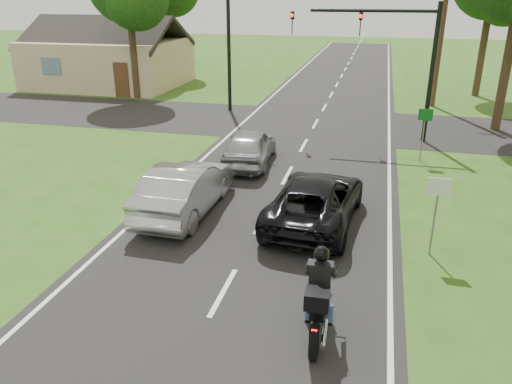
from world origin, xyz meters
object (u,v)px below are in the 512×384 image
silver_suv (250,146)px  sign_green (425,122)px  utility_pole_far (444,16)px  sign_white (437,198)px  motorcycle_rider (319,301)px  dark_suv (316,200)px  silver_sedan (186,188)px  traffic_signal (390,47)px

silver_suv → sign_green: 6.94m
silver_suv → sign_green: (6.59, 2.00, 0.87)m
utility_pole_far → sign_white: bearing=-94.5°
utility_pole_far → motorcycle_rider: bearing=-99.7°
dark_suv → silver_suv: silver_suv is taller
motorcycle_rider → utility_pole_far: size_ratio=0.23×
utility_pole_far → sign_green: utility_pole_far is taller
sign_white → dark_suv: bearing=158.3°
silver_suv → sign_white: bearing=132.9°
silver_sedan → traffic_signal: (5.78, 9.98, 3.34)m
motorcycle_rider → traffic_signal: bearing=83.8°
utility_pole_far → silver_sedan: bearing=-115.7°
silver_sedan → traffic_signal: bearing=-119.2°
silver_suv → sign_green: sign_green is taller
silver_sedan → sign_white: sign_white is taller
silver_suv → traffic_signal: 7.88m
utility_pole_far → silver_suv: bearing=-121.2°
traffic_signal → sign_white: (1.36, -11.02, -2.54)m
silver_suv → sign_green: bearing=-167.1°
sign_green → silver_sedan: bearing=-136.5°
motorcycle_rider → sign_white: 4.70m
traffic_signal → utility_pole_far: utility_pole_far is taller
silver_sedan → sign_green: 10.15m
motorcycle_rider → utility_pole_far: utility_pole_far is taller
sign_white → traffic_signal: bearing=97.0°
silver_suv → traffic_signal: (5.03, 5.02, 3.41)m
utility_pole_far → sign_green: 11.63m
motorcycle_rider → dark_suv: size_ratio=0.45×
utility_pole_far → sign_white: (-1.50, -19.02, -3.49)m
silver_suv → traffic_signal: bearing=-139.0°
sign_white → sign_green: 8.00m
motorcycle_rider → silver_suv: bearing=109.6°
motorcycle_rider → traffic_signal: (1.07, 14.95, 3.37)m
dark_suv → silver_sedan: size_ratio=1.06×
dark_suv → utility_pole_far: utility_pole_far is taller
sign_green → silver_suv: bearing=-163.1°
silver_sedan → silver_suv: (0.74, 4.97, -0.07)m
silver_sedan → silver_suv: silver_sedan is taller
traffic_signal → utility_pole_far: size_ratio=0.64×
silver_suv → traffic_signal: size_ratio=0.66×
silver_suv → utility_pole_far: bearing=-125.2°
motorcycle_rider → sign_green: bearing=75.5°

